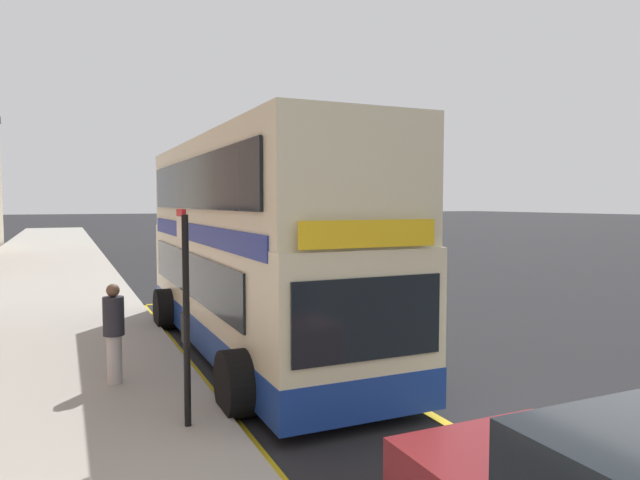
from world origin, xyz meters
name	(u,v)px	position (x,y,z in m)	size (l,w,h in m)	color
ground_plane	(171,253)	(0.00, 32.00, 0.00)	(260.00, 260.00, 0.00)	black
pavement_near	(47,256)	(-7.00, 32.00, 0.07)	(6.00, 76.00, 0.14)	#A39E93
double_decker_bus	(252,253)	(-2.46, 7.40, 2.06)	(3.24, 10.10, 4.40)	beige
bus_bay_markings	(250,351)	(-2.57, 7.30, 0.01)	(2.87, 13.12, 0.01)	gold
bus_stop_sign	(185,301)	(-4.63, 3.49, 1.82)	(0.09, 0.51, 2.90)	black
parked_car_white_ahead	(207,238)	(2.58, 33.24, 0.80)	(2.09, 4.20, 1.62)	silver
pedestrian_waiting_near_sign	(114,330)	(-5.37, 5.73, 1.04)	(0.34, 0.34, 1.66)	#B7B2AD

